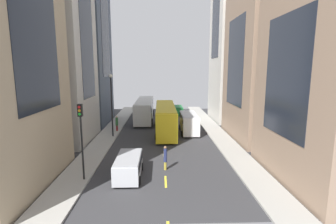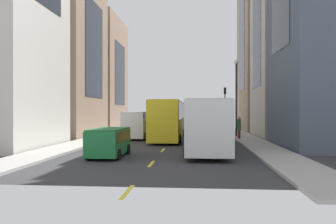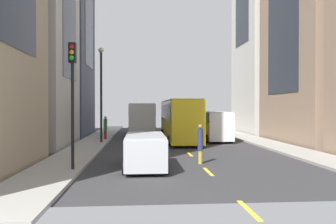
# 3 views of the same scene
# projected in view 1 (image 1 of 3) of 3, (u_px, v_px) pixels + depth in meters

# --- Properties ---
(ground_plane) EXTENTS (40.51, 40.51, 0.00)m
(ground_plane) POSITION_uv_depth(u_px,v_px,m) (163.00, 132.00, 33.61)
(ground_plane) COLOR #333335
(sidewalk_west) EXTENTS (2.51, 44.00, 0.15)m
(sidewalk_west) POSITION_uv_depth(u_px,v_px,m) (110.00, 132.00, 33.37)
(sidewalk_west) COLOR #9E9B93
(sidewalk_west) RESTS_ON ground
(sidewalk_east) EXTENTS (2.51, 44.00, 0.15)m
(sidewalk_east) POSITION_uv_depth(u_px,v_px,m) (215.00, 131.00, 33.82)
(sidewalk_east) COLOR #9E9B93
(sidewalk_east) RESTS_ON ground
(lane_stripe_1) EXTENTS (0.16, 2.00, 0.01)m
(lane_stripe_1) POSITION_uv_depth(u_px,v_px,m) (166.00, 182.00, 18.83)
(lane_stripe_1) COLOR yellow
(lane_stripe_1) RESTS_ON ground
(lane_stripe_2) EXTENTS (0.16, 2.00, 0.01)m
(lane_stripe_2) POSITION_uv_depth(u_px,v_px,m) (164.00, 155.00, 24.74)
(lane_stripe_2) COLOR yellow
(lane_stripe_2) RESTS_ON ground
(lane_stripe_3) EXTENTS (0.16, 2.00, 0.01)m
(lane_stripe_3) POSITION_uv_depth(u_px,v_px,m) (163.00, 138.00, 30.65)
(lane_stripe_3) COLOR yellow
(lane_stripe_3) RESTS_ON ground
(lane_stripe_4) EXTENTS (0.16, 2.00, 0.01)m
(lane_stripe_4) POSITION_uv_depth(u_px,v_px,m) (163.00, 127.00, 36.56)
(lane_stripe_4) COLOR yellow
(lane_stripe_4) RESTS_ON ground
(lane_stripe_5) EXTENTS (0.16, 2.00, 0.01)m
(lane_stripe_5) POSITION_uv_depth(u_px,v_px,m) (162.00, 119.00, 42.48)
(lane_stripe_5) COLOR yellow
(lane_stripe_5) RESTS_ON ground
(lane_stripe_6) EXTENTS (0.16, 2.00, 0.01)m
(lane_stripe_6) POSITION_uv_depth(u_px,v_px,m) (162.00, 113.00, 48.39)
(lane_stripe_6) COLOR yellow
(lane_stripe_6) RESTS_ON ground
(lane_stripe_7) EXTENTS (0.16, 2.00, 0.01)m
(lane_stripe_7) POSITION_uv_depth(u_px,v_px,m) (162.00, 108.00, 54.30)
(lane_stripe_7) COLOR yellow
(lane_stripe_7) RESTS_ON ground
(building_west_1) EXTENTS (7.35, 8.68, 22.66)m
(building_west_1) POSITION_uv_depth(u_px,v_px,m) (54.00, 42.00, 27.77)
(building_west_1) COLOR #B7B2A8
(building_west_1) RESTS_ON ground
(building_west_2) EXTENTS (9.87, 9.46, 32.00)m
(building_west_2) POSITION_uv_depth(u_px,v_px,m) (71.00, 16.00, 36.77)
(building_west_2) COLOR #4C5666
(building_west_2) RESTS_ON ground
(building_east_0) EXTENTS (6.48, 11.15, 15.67)m
(building_east_0) POSITION_uv_depth(u_px,v_px,m) (330.00, 76.00, 17.82)
(building_east_0) COLOR #937760
(building_east_0) RESTS_ON ground
(building_east_1) EXTENTS (9.26, 10.90, 18.27)m
(building_east_1) POSITION_uv_depth(u_px,v_px,m) (274.00, 62.00, 29.55)
(building_east_1) COLOR #937760
(building_east_1) RESTS_ON ground
(city_bus_white) EXTENTS (2.81, 12.72, 3.35)m
(city_bus_white) POSITION_uv_depth(u_px,v_px,m) (145.00, 108.00, 41.47)
(city_bus_white) COLOR silver
(city_bus_white) RESTS_ON ground
(streetcar_yellow) EXTENTS (2.70, 12.48, 3.59)m
(streetcar_yellow) POSITION_uv_depth(u_px,v_px,m) (165.00, 116.00, 33.41)
(streetcar_yellow) COLOR yellow
(streetcar_yellow) RESTS_ON ground
(delivery_van_white) EXTENTS (2.25, 5.77, 2.58)m
(delivery_van_white) POSITION_uv_depth(u_px,v_px,m) (189.00, 122.00, 33.07)
(delivery_van_white) COLOR white
(delivery_van_white) RESTS_ON ground
(car_silver_0) EXTENTS (2.04, 4.32, 1.66)m
(car_silver_0) POSITION_uv_depth(u_px,v_px,m) (129.00, 165.00, 19.50)
(car_silver_0) COLOR #B7BABF
(car_silver_0) RESTS_ON ground
(car_green_1) EXTENTS (1.92, 4.10, 1.67)m
(car_green_1) POSITION_uv_depth(u_px,v_px,m) (178.00, 110.00, 45.92)
(car_green_1) COLOR #1E7238
(car_green_1) RESTS_ON ground
(pedestrian_crossing_mid) EXTENTS (0.28, 0.28, 2.05)m
(pedestrian_crossing_mid) POSITION_uv_depth(u_px,v_px,m) (165.00, 157.00, 20.87)
(pedestrian_crossing_mid) COLOR gold
(pedestrian_crossing_mid) RESTS_ON ground
(pedestrian_walking_far) EXTENTS (0.33, 0.33, 2.03)m
(pedestrian_walking_far) POSITION_uv_depth(u_px,v_px,m) (117.00, 123.00, 33.64)
(pedestrian_walking_far) COLOR maroon
(pedestrian_walking_far) RESTS_ON ground
(traffic_light_near_corner) EXTENTS (0.32, 0.44, 5.70)m
(traffic_light_near_corner) POSITION_uv_depth(u_px,v_px,m) (81.00, 128.00, 18.23)
(traffic_light_near_corner) COLOR black
(traffic_light_near_corner) RESTS_ON ground
(streetlamp_near) EXTENTS (0.44, 0.44, 7.62)m
(streetlamp_near) POSITION_uv_depth(u_px,v_px,m) (112.00, 99.00, 30.36)
(streetlamp_near) COLOR black
(streetlamp_near) RESTS_ON ground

